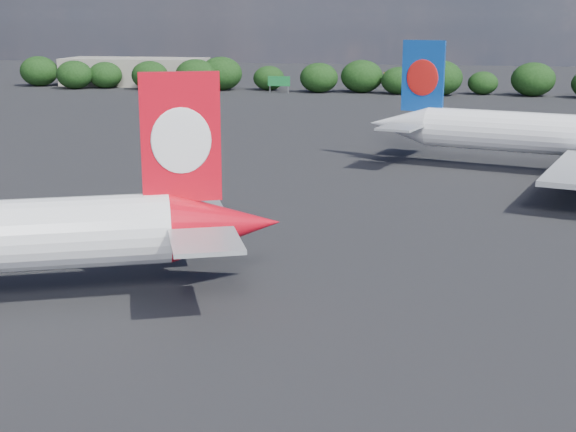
# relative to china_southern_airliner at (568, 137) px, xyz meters

# --- Properties ---
(ground) EXTENTS (500.00, 500.00, 0.00)m
(ground) POSITION_rel_china_southern_airliner_xyz_m (-41.57, -11.02, -5.23)
(ground) COLOR black
(ground) RESTS_ON ground
(china_southern_airliner) EXTENTS (51.79, 49.65, 17.16)m
(china_southern_airliner) POSITION_rel_china_southern_airliner_xyz_m (0.00, 0.00, 0.00)
(china_southern_airliner) COLOR white
(china_southern_airliner) RESTS_ON ground
(terminal_building) EXTENTS (42.00, 16.00, 8.00)m
(terminal_building) POSITION_rel_china_southern_airliner_xyz_m (-106.57, 120.98, -1.23)
(terminal_building) COLOR gray
(terminal_building) RESTS_ON ground
(highway_sign) EXTENTS (6.00, 0.30, 4.50)m
(highway_sign) POSITION_rel_china_southern_airliner_xyz_m (-59.57, 104.98, -2.10)
(highway_sign) COLOR #14682E
(highway_sign) RESTS_ON ground
(billboard_yellow) EXTENTS (5.00, 0.30, 5.50)m
(billboard_yellow) POSITION_rel_china_southern_airliner_xyz_m (-29.57, 110.98, -1.36)
(billboard_yellow) COLOR gold
(billboard_yellow) RESTS_ON ground
(horizon_treeline) EXTENTS (209.23, 16.91, 9.23)m
(horizon_treeline) POSITION_rel_china_southern_airliner_xyz_m (-40.65, 108.93, -1.14)
(horizon_treeline) COLOR black
(horizon_treeline) RESTS_ON ground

